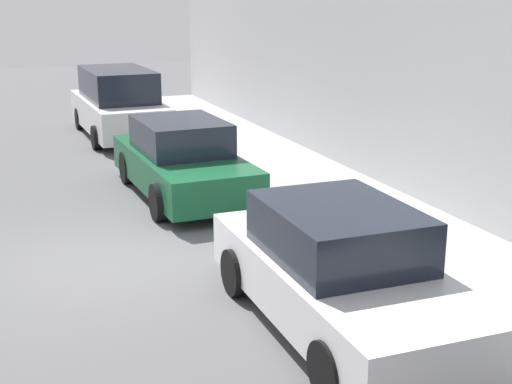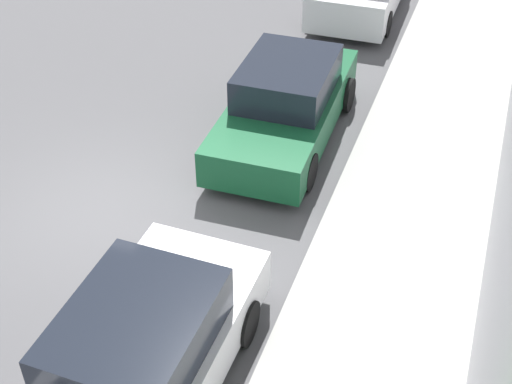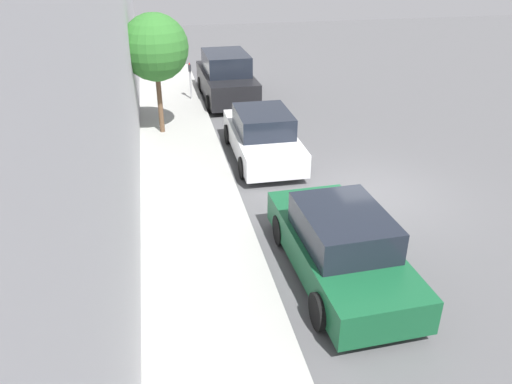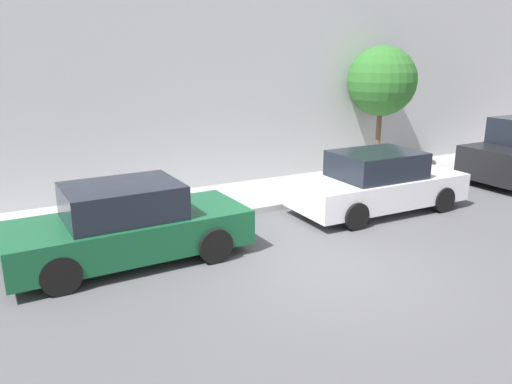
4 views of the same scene
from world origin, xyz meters
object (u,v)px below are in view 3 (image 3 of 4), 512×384
at_px(parked_sedan_third, 340,246).
at_px(parking_meter_near, 190,77).
at_px(parked_sedan_second, 262,136).
at_px(street_tree, 155,48).
at_px(parked_suv_nearest, 226,78).

height_order(parked_sedan_third, parking_meter_near, parking_meter_near).
height_order(parked_sedan_second, parking_meter_near, parking_meter_near).
bearing_deg(street_tree, parking_meter_near, -109.73).
distance_m(parked_sedan_third, street_tree, 9.78).
relative_size(parked_sedan_second, parking_meter_near, 3.05).
height_order(parked_sedan_second, street_tree, street_tree).
bearing_deg(parked_sedan_second, parking_meter_near, -75.59).
bearing_deg(parked_sedan_third, parking_meter_near, -81.83).
xyz_separation_m(parked_sedan_second, parking_meter_near, (1.64, -6.40, 0.33)).
bearing_deg(street_tree, parked_sedan_third, 109.55).
bearing_deg(parked_sedan_second, parked_suv_nearest, -88.81).
distance_m(parking_meter_near, street_tree, 4.47).
xyz_separation_m(parked_sedan_third, street_tree, (3.18, -8.96, 2.30)).
height_order(parked_suv_nearest, parked_sedan_second, parked_suv_nearest).
distance_m(parked_suv_nearest, parked_sedan_second, 6.46).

